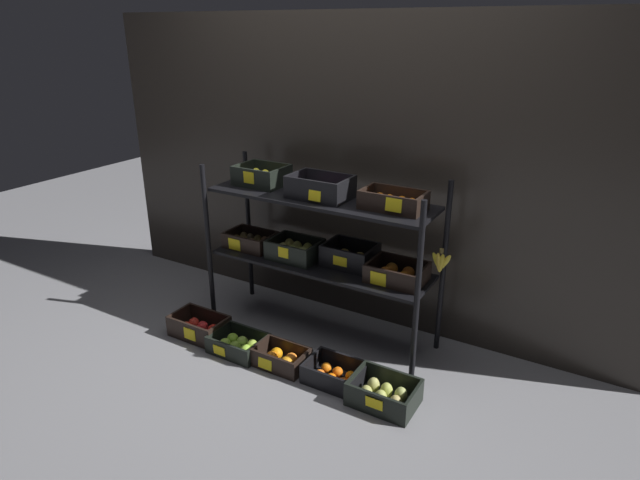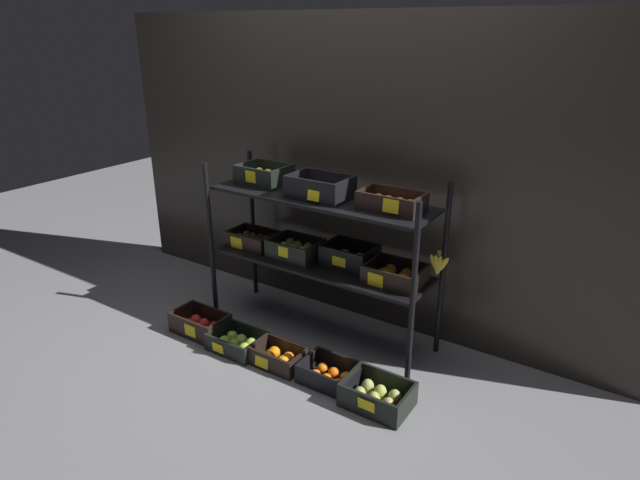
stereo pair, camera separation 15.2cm
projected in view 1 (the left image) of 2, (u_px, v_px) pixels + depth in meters
ground_plane at (320, 332)px, 3.57m from camera, size 10.00×10.00×0.00m
storefront_wall at (352, 173)px, 3.54m from camera, size 3.85×0.12×1.98m
display_rack at (321, 231)px, 3.31m from camera, size 1.57×0.46×1.09m
crate_ground_apple_red at (200, 328)px, 3.52m from camera, size 0.36×0.23×0.14m
crate_ground_apple_green at (239, 345)px, 3.35m from camera, size 0.33×0.25×0.11m
crate_ground_orange at (281, 358)px, 3.20m from camera, size 0.31×0.21×0.12m
crate_ground_tangerine at (335, 375)px, 3.06m from camera, size 0.33×0.24×0.12m
crate_ground_pear at (384, 394)px, 2.88m from camera, size 0.35×0.26×0.14m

